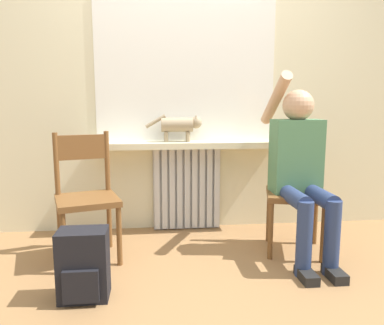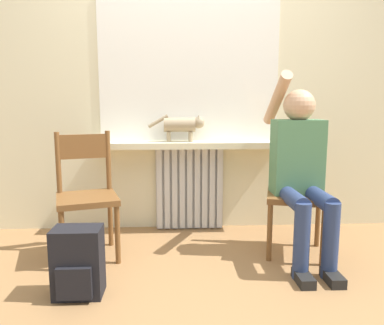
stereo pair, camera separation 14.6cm
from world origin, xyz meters
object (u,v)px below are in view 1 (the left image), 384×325
chair_left (86,195)px  backpack (83,265)px  chair_right (295,190)px  person (301,164)px  cat (180,125)px

chair_left → backpack: (0.07, -0.58, -0.26)m
chair_right → backpack: chair_right is taller
person → chair_left: bearing=175.7°
backpack → cat: bearing=60.4°
person → cat: 1.03m
person → chair_right: bearing=84.3°
chair_right → cat: size_ratio=1.88×
cat → person: bearing=-37.8°
chair_right → backpack: size_ratio=2.23×
chair_left → chair_right: same height
person → cat: (-0.79, 0.61, 0.24)m
person → backpack: size_ratio=3.29×
chair_left → chair_right: bearing=-17.0°
chair_left → cat: 0.96m
chair_left → chair_right: size_ratio=1.00×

